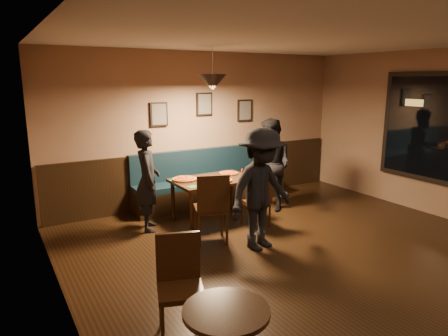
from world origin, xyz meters
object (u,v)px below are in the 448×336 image
Objects in this scene: chair_near_left at (211,207)px; diner_right at (271,165)px; chair_near_right at (256,200)px; cafe_chair_far at (180,289)px; soda_glass at (251,173)px; diner_left at (148,181)px; dining_table at (213,199)px; tabasco_bottle at (242,172)px; diner_front at (261,189)px; booth_bench at (212,178)px.

diner_right reaches higher than chair_near_left.
cafe_chair_far reaches higher than chair_near_right.
soda_glass is (-0.58, -0.23, -0.04)m from diner_right.
diner_right is (2.24, -0.15, 0.03)m from diner_left.
dining_table is at bearing 156.39° from soda_glass.
chair_near_right reaches higher than tabasco_bottle.
tabasco_bottle is at bearing -77.53° from diner_left.
chair_near_right is at bearing -55.54° from dining_table.
dining_table is 1.42× the size of cafe_chair_far.
soda_glass is at bearing -24.82° from dining_table.
cafe_chair_far is at bearing -56.83° from diner_right.
diner_right is (0.73, 0.58, 0.39)m from chair_near_right.
tabasco_bottle is at bearing -97.84° from diner_right.
cafe_chair_far is (-2.21, -1.98, 0.03)m from chair_near_right.
soda_glass is 0.23m from tabasco_bottle.
booth_bench is at bearing 67.68° from diner_front.
chair_near_right is (0.91, 0.18, -0.08)m from chair_near_left.
diner_front reaches higher than dining_table.
diner_right is (1.17, -0.02, 0.46)m from dining_table.
diner_front is at bearing -117.61° from chair_near_right.
tabasco_bottle is 3.47m from cafe_chair_far.
diner_left is at bearing 114.87° from diner_front.
soda_glass is at bearing -85.20° from diner_left.
diner_right is 0.97× the size of diner_front.
booth_bench is 2.20m from diner_front.
dining_table is 9.08× the size of soda_glass.
chair_near_left is (-0.88, -1.58, 0.01)m from booth_bench.
soda_glass is at bearing 46.06° from chair_near_left.
cafe_chair_far is at bearing -106.53° from chair_near_left.
diner_right is 0.62m from tabasco_bottle.
diner_front is at bearing -118.09° from soda_glass.
diner_left is 12.71× the size of tabasco_bottle.
soda_glass is 3.32m from cafe_chair_far.
diner_right reaches higher than tabasco_bottle.
chair_near_right is 0.51m from soda_glass.
diner_left reaches higher than soda_glass.
chair_near_left is 1.20× the size of chair_near_right.
chair_near_left is 0.63× the size of diner_right.
tabasco_bottle is at bearing 98.07° from soda_glass.
chair_near_left is 0.80m from diner_front.
chair_near_left is at bearing -166.05° from chair_near_right.
diner_left is 1.69× the size of cafe_chair_far.
tabasco_bottle is (-0.03, 0.23, -0.01)m from soda_glass.
dining_table is 1.53× the size of chair_near_right.
soda_glass is 1.17× the size of tabasco_bottle.
booth_bench is at bearing 99.53° from tabasco_bottle.
diner_left is at bearing 142.93° from chair_near_left.
chair_near_left is 7.11× the size of soda_glass.
diner_right is at bearing -76.07° from diner_left.
diner_right is at bearing -47.45° from booth_bench.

